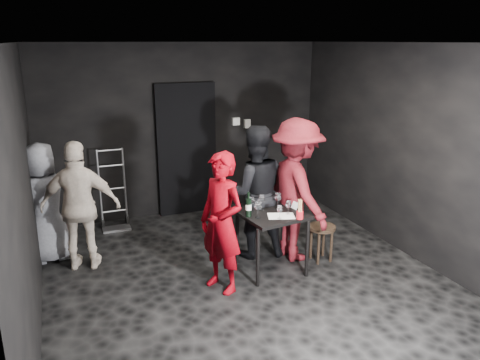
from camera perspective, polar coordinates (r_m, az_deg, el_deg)
name	(u,v)px	position (r m, az deg, el deg)	size (l,w,h in m)	color
floor	(245,278)	(5.70, 0.62, -11.88)	(4.50, 5.00, 0.02)	black
ceiling	(246,43)	(5.00, 0.72, 16.41)	(4.50, 5.00, 0.02)	silver
wall_back	(185,130)	(7.50, -6.73, 6.02)	(4.50, 0.04, 2.70)	black
wall_front	(397,266)	(3.17, 18.55, -9.91)	(4.50, 0.04, 2.70)	black
wall_left	(24,193)	(4.83, -24.83, -1.44)	(0.04, 5.00, 2.70)	black
wall_right	(407,152)	(6.37, 19.72, 3.25)	(0.04, 5.00, 2.70)	black
doorway	(187,150)	(7.50, -6.53, 3.69)	(0.95, 0.10, 2.10)	black
wallbox_upper	(236,121)	(7.70, -0.50, 7.16)	(0.12, 0.06, 0.12)	#B7B7B2
wallbox_lower	(247,124)	(7.78, 0.88, 6.89)	(0.10, 0.06, 0.14)	#B7B7B2
hand_truck	(115,214)	(7.29, -15.01, -4.00)	(0.40, 0.34, 1.21)	#B2B2B7
tasting_table	(272,220)	(5.65, 3.88, -4.89)	(0.72, 0.72, 0.75)	black
stool	(322,233)	(6.06, 9.92, -6.39)	(0.34, 0.34, 0.47)	black
server_red	(222,219)	(5.14, -2.26, -4.74)	(0.62, 0.41, 1.69)	#86010B
woman_black	(254,182)	(5.95, 1.77, -0.29)	(0.96, 0.53, 1.98)	black
man_maroon	(297,175)	(5.87, 6.97, 0.56)	(1.43, 0.66, 2.21)	#5D1119
bystander_cream	(80,202)	(5.94, -18.92, -2.55)	(1.01, 0.48, 1.72)	#F0DECC
bystander_grey	(45,202)	(6.32, -22.71, -2.46)	(0.77, 0.42, 1.58)	gray
tasting_mat	(281,216)	(5.50, 5.04, -4.39)	(0.31, 0.21, 0.00)	white
wine_glass_a	(258,209)	(5.40, 2.20, -3.57)	(0.08, 0.08, 0.21)	white
wine_glass_b	(251,204)	(5.59, 1.41, -2.92)	(0.08, 0.08, 0.20)	white
wine_glass_c	(262,202)	(5.65, 2.66, -2.67)	(0.08, 0.08, 0.21)	white
wine_glass_d	(280,211)	(5.39, 4.85, -3.84)	(0.07, 0.07, 0.18)	white
wine_glass_e	(288,207)	(5.54, 5.91, -3.28)	(0.07, 0.07, 0.18)	white
wine_glass_f	(278,200)	(5.71, 4.65, -2.47)	(0.08, 0.08, 0.21)	white
wine_bottle	(248,207)	(5.44, 1.03, -3.32)	(0.07, 0.07, 0.30)	black
breadstick_cup	(300,209)	(5.41, 7.32, -3.59)	(0.08, 0.08, 0.25)	red
reserved_card	(294,205)	(5.74, 6.66, -3.08)	(0.07, 0.12, 0.09)	white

